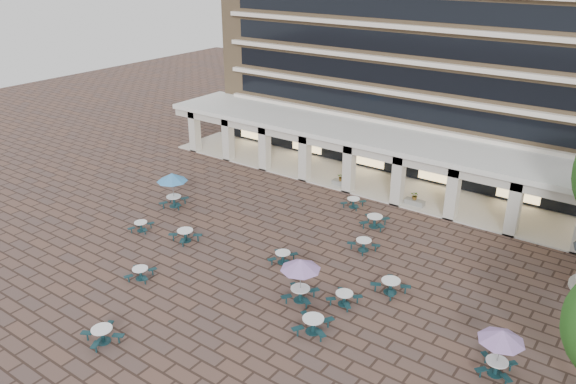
% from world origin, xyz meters
% --- Properties ---
extents(ground, '(120.00, 120.00, 0.00)m').
position_xyz_m(ground, '(0.00, 0.00, 0.00)').
color(ground, brown).
rests_on(ground, ground).
extents(apartment_building, '(40.00, 15.50, 25.20)m').
position_xyz_m(apartment_building, '(0.00, 25.47, 12.60)').
color(apartment_building, '#967855').
rests_on(apartment_building, ground).
extents(retail_arcade, '(42.00, 6.60, 4.40)m').
position_xyz_m(retail_arcade, '(0.00, 14.80, 3.00)').
color(retail_arcade, white).
rests_on(retail_arcade, ground).
extents(picnic_table_0, '(1.91, 1.91, 0.70)m').
position_xyz_m(picnic_table_0, '(-5.41, -6.04, 0.42)').
color(picnic_table_0, '#123036').
rests_on(picnic_table_0, ground).
extents(picnic_table_1, '(2.06, 2.06, 0.78)m').
position_xyz_m(picnic_table_1, '(-2.40, -11.00, 0.47)').
color(picnic_table_1, '#123036').
rests_on(picnic_table_1, ground).
extents(picnic_table_2, '(2.17, 2.17, 0.83)m').
position_xyz_m(picnic_table_2, '(5.56, -4.28, 0.50)').
color(picnic_table_2, '#123036').
rests_on(picnic_table_2, ground).
extents(picnic_table_3, '(1.64, 1.64, 0.72)m').
position_xyz_m(picnic_table_3, '(5.60, -1.28, 0.43)').
color(picnic_table_3, '#123036').
rests_on(picnic_table_3, ground).
extents(picnic_table_4, '(2.29, 2.29, 2.65)m').
position_xyz_m(picnic_table_4, '(-11.29, 2.24, 2.25)').
color(picnic_table_4, '#123036').
rests_on(picnic_table_4, ground).
extents(picnic_table_5, '(2.03, 2.03, 0.80)m').
position_xyz_m(picnic_table_5, '(-6.65, -1.17, 0.48)').
color(picnic_table_5, '#123036').
rests_on(picnic_table_5, ground).
extents(picnic_table_6, '(2.23, 2.23, 2.58)m').
position_xyz_m(picnic_table_6, '(3.45, -2.38, 2.19)').
color(picnic_table_6, '#123036').
rests_on(picnic_table_6, ground).
extents(picnic_table_7, '(2.14, 2.14, 0.81)m').
position_xyz_m(picnic_table_7, '(7.13, 1.24, 0.48)').
color(picnic_table_7, '#123036').
rests_on(picnic_table_7, ground).
extents(picnic_table_8, '(1.83, 1.83, 0.67)m').
position_xyz_m(picnic_table_8, '(-10.17, -1.91, 0.40)').
color(picnic_table_8, '#123036').
rests_on(picnic_table_8, ground).
extents(picnic_table_9, '(1.87, 1.87, 0.71)m').
position_xyz_m(picnic_table_9, '(0.26, 0.35, 0.43)').
color(picnic_table_9, '#123036').
rests_on(picnic_table_9, ground).
extents(picnic_table_10, '(2.03, 2.03, 0.75)m').
position_xyz_m(picnic_table_10, '(3.54, 4.64, 0.45)').
color(picnic_table_10, '#123036').
rests_on(picnic_table_10, ground).
extents(picnic_table_11, '(2.10, 2.10, 2.42)m').
position_xyz_m(picnic_table_11, '(14.00, -1.99, 2.06)').
color(picnic_table_11, '#123036').
rests_on(picnic_table_11, ground).
extents(picnic_table_12, '(1.64, 1.64, 0.71)m').
position_xyz_m(picnic_table_12, '(-0.27, 10.00, 0.43)').
color(picnic_table_12, '#123036').
rests_on(picnic_table_12, ground).
extents(picnic_table_13, '(2.10, 2.10, 0.82)m').
position_xyz_m(picnic_table_13, '(2.55, 8.03, 0.49)').
color(picnic_table_13, '#123036').
rests_on(picnic_table_13, ground).
extents(planter_left, '(1.50, 0.60, 1.16)m').
position_xyz_m(planter_left, '(-3.06, 12.90, 0.43)').
color(planter_left, gray).
rests_on(planter_left, ground).
extents(planter_right, '(1.50, 0.60, 1.18)m').
position_xyz_m(planter_right, '(3.36, 12.90, 0.44)').
color(planter_right, gray).
rests_on(planter_right, ground).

